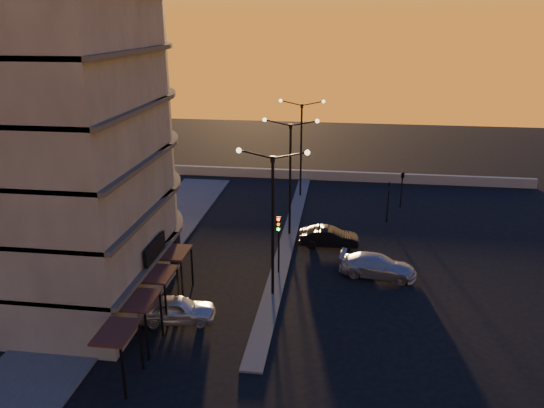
{
  "coord_description": "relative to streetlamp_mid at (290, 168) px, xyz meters",
  "views": [
    {
      "loc": [
        4.07,
        -29.62,
        16.62
      ],
      "look_at": [
        -0.71,
        4.82,
        4.42
      ],
      "focal_mm": 35.0,
      "sensor_mm": 36.0,
      "label": 1
    }
  ],
  "objects": [
    {
      "name": "streetlamp_near",
      "position": [
        0.0,
        -10.0,
        0.0
      ],
      "size": [
        4.32,
        0.32,
        9.51
      ],
      "color": "black",
      "rests_on": "ground"
    },
    {
      "name": "median",
      "position": [
        0.0,
        0.0,
        -5.53
      ],
      "size": [
        1.2,
        36.0,
        0.12
      ],
      "primitive_type": "cube",
      "color": "#454543",
      "rests_on": "ground"
    },
    {
      "name": "sidewalk_west",
      "position": [
        -10.5,
        -6.0,
        -5.53
      ],
      "size": [
        5.0,
        40.0,
        0.12
      ],
      "primitive_type": "cube",
      "color": "#454543",
      "rests_on": "ground"
    },
    {
      "name": "signal_east_a",
      "position": [
        8.0,
        4.0,
        -3.66
      ],
      "size": [
        0.13,
        0.16,
        3.6
      ],
      "color": "black",
      "rests_on": "ground"
    },
    {
      "name": "traffic_light_main",
      "position": [
        0.0,
        -7.13,
        -2.7
      ],
      "size": [
        0.28,
        0.44,
        4.25
      ],
      "color": "black",
      "rests_on": "ground"
    },
    {
      "name": "parapet",
      "position": [
        2.0,
        16.0,
        -5.09
      ],
      "size": [
        44.0,
        0.5,
        1.0
      ],
      "primitive_type": "cube",
      "color": "slate",
      "rests_on": "ground"
    },
    {
      "name": "car_sedan",
      "position": [
        3.25,
        -1.82,
        -4.85
      ],
      "size": [
        4.59,
        1.77,
        1.49
      ],
      "primitive_type": "imported",
      "rotation": [
        0.0,
        0.0,
        1.61
      ],
      "color": "black",
      "rests_on": "ground"
    },
    {
      "name": "car_hatchback",
      "position": [
        -5.09,
        -13.82,
        -4.83
      ],
      "size": [
        4.73,
        2.52,
        1.53
      ],
      "primitive_type": "imported",
      "rotation": [
        0.0,
        0.0,
        1.74
      ],
      "color": "silver",
      "rests_on": "ground"
    },
    {
      "name": "building",
      "position": [
        -14.0,
        -9.97,
        6.32
      ],
      "size": [
        14.35,
        17.08,
        25.0
      ],
      "color": "#646058",
      "rests_on": "ground"
    },
    {
      "name": "ground",
      "position": [
        0.0,
        -10.0,
        -5.59
      ],
      "size": [
        120.0,
        120.0,
        0.0
      ],
      "primitive_type": "plane",
      "color": "black",
      "rests_on": "ground"
    },
    {
      "name": "signal_east_b",
      "position": [
        9.5,
        8.0,
        -2.49
      ],
      "size": [
        0.42,
        1.99,
        3.6
      ],
      "color": "black",
      "rests_on": "ground"
    },
    {
      "name": "streetlamp_far",
      "position": [
        0.0,
        10.0,
        0.0
      ],
      "size": [
        4.32,
        0.32,
        9.51
      ],
      "color": "black",
      "rests_on": "ground"
    },
    {
      "name": "car_wagon",
      "position": [
        6.72,
        -6.42,
        -4.85
      ],
      "size": [
        5.4,
        2.81,
        1.5
      ],
      "primitive_type": "imported",
      "rotation": [
        0.0,
        0.0,
        1.43
      ],
      "color": "#A5A6AC",
      "rests_on": "ground"
    },
    {
      "name": "streetlamp_mid",
      "position": [
        0.0,
        0.0,
        0.0
      ],
      "size": [
        4.32,
        0.32,
        9.51
      ],
      "color": "black",
      "rests_on": "ground"
    }
  ]
}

